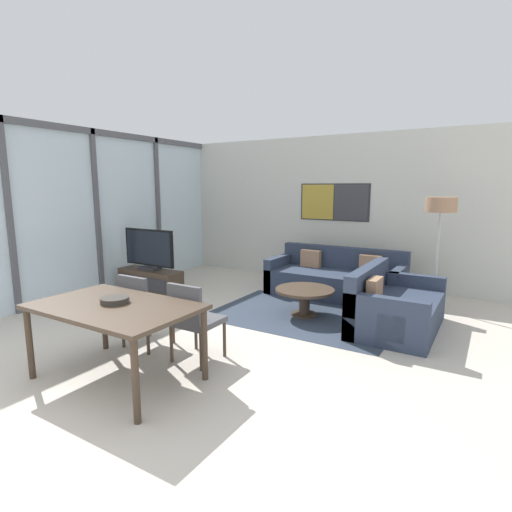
# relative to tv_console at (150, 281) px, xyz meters

# --- Properties ---
(ground_plane) EXTENTS (24.00, 24.00, 0.00)m
(ground_plane) POSITION_rel_tv_console_xyz_m (2.21, -3.31, -0.21)
(ground_plane) COLOR beige
(wall_back) EXTENTS (7.06, 0.09, 2.80)m
(wall_back) POSITION_rel_tv_console_xyz_m (2.22, 2.50, 1.20)
(wall_back) COLOR silver
(wall_back) RESTS_ON ground_plane
(window_wall_left) EXTENTS (0.07, 5.81, 2.80)m
(window_wall_left) POSITION_rel_tv_console_xyz_m (-0.81, -0.41, 1.33)
(window_wall_left) COLOR silver
(window_wall_left) RESTS_ON ground_plane
(area_rug) EXTENTS (2.58, 1.79, 0.01)m
(area_rug) POSITION_rel_tv_console_xyz_m (2.86, 0.21, -0.20)
(area_rug) COLOR #333D4C
(area_rug) RESTS_ON ground_plane
(tv_console) EXTENTS (1.22, 0.40, 0.41)m
(tv_console) POSITION_rel_tv_console_xyz_m (0.00, 0.00, 0.00)
(tv_console) COLOR #423326
(tv_console) RESTS_ON ground_plane
(television) EXTENTS (1.10, 0.20, 0.71)m
(television) POSITION_rel_tv_console_xyz_m (0.00, 0.00, 0.56)
(television) COLOR #2D2D33
(television) RESTS_ON tv_console
(sofa_main) EXTENTS (2.23, 0.96, 0.80)m
(sofa_main) POSITION_rel_tv_console_xyz_m (2.86, 1.52, 0.06)
(sofa_main) COLOR #2D384C
(sofa_main) RESTS_ON ground_plane
(sofa_side) EXTENTS (0.96, 1.57, 0.80)m
(sofa_side) POSITION_rel_tv_console_xyz_m (4.04, 0.33, 0.06)
(sofa_side) COLOR #2D384C
(sofa_side) RESTS_ON ground_plane
(coffee_table) EXTENTS (0.84, 0.84, 0.40)m
(coffee_table) POSITION_rel_tv_console_xyz_m (2.86, 0.21, 0.10)
(coffee_table) COLOR #423326
(coffee_table) RESTS_ON ground_plane
(dining_table) EXTENTS (1.57, 0.97, 0.74)m
(dining_table) POSITION_rel_tv_console_xyz_m (2.12, -2.49, 0.47)
(dining_table) COLOR #423326
(dining_table) RESTS_ON ground_plane
(dining_chair_left) EXTENTS (0.46, 0.46, 0.86)m
(dining_chair_left) POSITION_rel_tv_console_xyz_m (1.75, -1.80, 0.29)
(dining_chair_left) COLOR #4C4C51
(dining_chair_left) RESTS_ON ground_plane
(dining_chair_centre) EXTENTS (0.46, 0.46, 0.86)m
(dining_chair_centre) POSITION_rel_tv_console_xyz_m (2.50, -1.81, 0.29)
(dining_chair_centre) COLOR #4C4C51
(dining_chair_centre) RESTS_ON ground_plane
(fruit_bowl) EXTENTS (0.27, 0.27, 0.06)m
(fruit_bowl) POSITION_rel_tv_console_xyz_m (2.08, -2.45, 0.57)
(fruit_bowl) COLOR #332D28
(fruit_bowl) RESTS_ON dining_table
(floor_lamp) EXTENTS (0.44, 0.44, 1.69)m
(floor_lamp) POSITION_rel_tv_console_xyz_m (4.40, 1.59, 1.28)
(floor_lamp) COLOR #2D2D33
(floor_lamp) RESTS_ON ground_plane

